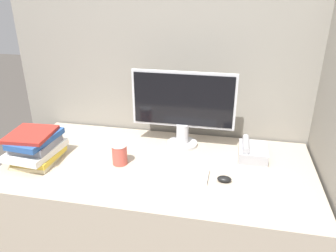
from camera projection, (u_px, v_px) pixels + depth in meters
The scene contains 10 objects.
cubicle_panel_rear at pixel (174, 109), 2.11m from camera, with size 2.05×0.04×1.76m.
cubicle_panel_right at pixel (333, 152), 1.58m from camera, with size 0.04×0.88×1.76m.
desk at pixel (159, 218), 1.92m from camera, with size 1.65×0.82×0.73m.
monitor at pixel (183, 109), 1.88m from camera, with size 0.60×0.18×0.45m.
keyboard at pixel (172, 173), 1.66m from camera, with size 0.36×0.13×0.02m.
mouse at pixel (224, 179), 1.61m from camera, with size 0.07×0.05×0.03m.
coffee_cup at pixel (120, 154), 1.75m from camera, with size 0.08×0.08×0.12m.
book_stack at pixel (36, 147), 1.76m from camera, with size 0.25×0.31×0.18m.
desk_telephone at pixel (252, 151), 1.83m from camera, with size 0.15×0.20×0.10m.
paper_pile at pixel (282, 193), 1.51m from camera, with size 0.20×0.24×0.01m.
Camera 1 is at (0.36, -1.08, 1.64)m, focal length 35.00 mm.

